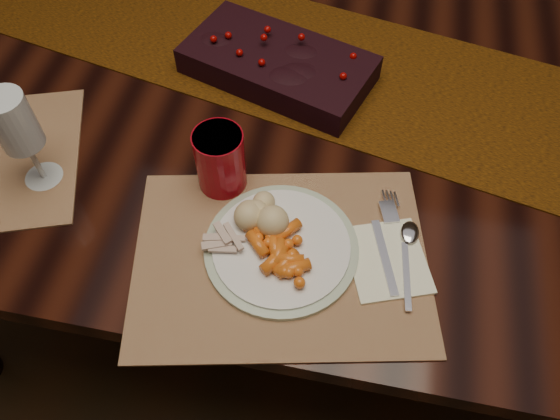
% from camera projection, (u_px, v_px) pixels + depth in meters
% --- Properties ---
extents(floor, '(5.00, 5.00, 0.00)m').
position_uv_depth(floor, '(304.00, 288.00, 1.65)').
color(floor, black).
rests_on(floor, ground).
extents(dining_table, '(1.80, 1.00, 0.75)m').
position_uv_depth(dining_table, '(309.00, 219.00, 1.35)').
color(dining_table, black).
rests_on(dining_table, floor).
extents(table_runner, '(1.87, 0.78, 0.00)m').
position_uv_depth(table_runner, '(307.00, 60.00, 1.12)').
color(table_runner, '#422512').
rests_on(table_runner, dining_table).
extents(centerpiece, '(0.40, 0.29, 0.07)m').
position_uv_depth(centerpiece, '(278.00, 61.00, 1.06)').
color(centerpiece, black).
rests_on(centerpiece, table_runner).
extents(placemat_main, '(0.52, 0.42, 0.00)m').
position_uv_depth(placemat_main, '(281.00, 258.00, 0.85)').
color(placemat_main, brown).
rests_on(placemat_main, dining_table).
extents(dinner_plate, '(0.25, 0.25, 0.01)m').
position_uv_depth(dinner_plate, '(281.00, 247.00, 0.85)').
color(dinner_plate, white).
rests_on(dinner_plate, placemat_main).
extents(baby_carrots, '(0.12, 0.11, 0.02)m').
position_uv_depth(baby_carrots, '(275.00, 246.00, 0.83)').
color(baby_carrots, '#DA5F16').
rests_on(baby_carrots, dinner_plate).
extents(mashed_potatoes, '(0.10, 0.09, 0.05)m').
position_uv_depth(mashed_potatoes, '(263.00, 206.00, 0.86)').
color(mashed_potatoes, beige).
rests_on(mashed_potatoes, dinner_plate).
extents(turkey_shreds, '(0.09, 0.08, 0.02)m').
position_uv_depth(turkey_shreds, '(227.00, 241.00, 0.84)').
color(turkey_shreds, '#B7A8A0').
rests_on(turkey_shreds, dinner_plate).
extents(napkin, '(0.16, 0.17, 0.00)m').
position_uv_depth(napkin, '(387.00, 259.00, 0.84)').
color(napkin, white).
rests_on(napkin, placemat_main).
extents(fork, '(0.08, 0.17, 0.00)m').
position_uv_depth(fork, '(386.00, 245.00, 0.85)').
color(fork, '#A09EBB').
rests_on(fork, napkin).
extents(spoon, '(0.05, 0.15, 0.00)m').
position_uv_depth(spoon, '(407.00, 262.00, 0.84)').
color(spoon, white).
rests_on(spoon, napkin).
extents(red_cup, '(0.10, 0.10, 0.11)m').
position_uv_depth(red_cup, '(220.00, 160.00, 0.89)').
color(red_cup, maroon).
rests_on(red_cup, placemat_main).
extents(wine_glass, '(0.09, 0.09, 0.19)m').
position_uv_depth(wine_glass, '(24.00, 142.00, 0.87)').
color(wine_glass, silver).
rests_on(wine_glass, dining_table).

